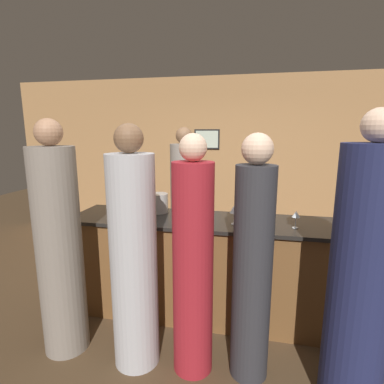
{
  "coord_description": "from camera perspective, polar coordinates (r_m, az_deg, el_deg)",
  "views": [
    {
      "loc": [
        0.46,
        -2.82,
        1.88
      ],
      "look_at": [
        -0.15,
        0.1,
        1.28
      ],
      "focal_mm": 28.0,
      "sensor_mm": 36.0,
      "label": 1
    }
  ],
  "objects": [
    {
      "name": "wine_bottle_0",
      "position": [
        3.31,
        -11.99,
        -1.88
      ],
      "size": [
        0.08,
        0.08,
        0.28
      ],
      "color": "black",
      "rests_on": "bar_counter"
    },
    {
      "name": "guest_2",
      "position": [
        2.77,
        -23.96,
        -9.82
      ],
      "size": [
        0.37,
        0.37,
        1.98
      ],
      "color": "gray",
      "rests_on": "ground_plane"
    },
    {
      "name": "wine_glass_1",
      "position": [
        2.84,
        19.21,
        -4.13
      ],
      "size": [
        0.07,
        0.07,
        0.16
      ],
      "color": "silver",
      "rests_on": "bar_counter"
    },
    {
      "name": "bartender",
      "position": [
        3.74,
        -1.47,
        -3.69
      ],
      "size": [
        0.34,
        0.34,
        1.93
      ],
      "rotation": [
        0.0,
        0.0,
        3.14
      ],
      "color": "gray",
      "rests_on": "ground_plane"
    },
    {
      "name": "wine_bottle_2",
      "position": [
        3.07,
        -14.82,
        -2.8
      ],
      "size": [
        0.08,
        0.08,
        0.31
      ],
      "color": "black",
      "rests_on": "bar_counter"
    },
    {
      "name": "wine_glass_2",
      "position": [
        2.81,
        8.04,
        -3.33
      ],
      "size": [
        0.08,
        0.08,
        0.18
      ],
      "color": "silver",
      "rests_on": "bar_counter"
    },
    {
      "name": "guest_4",
      "position": [
        2.3,
        29.5,
        -14.31
      ],
      "size": [
        0.4,
        0.4,
        2.02
      ],
      "color": "#1E234C",
      "rests_on": "ground_plane"
    },
    {
      "name": "guest_0",
      "position": [
        2.44,
        -11.06,
        -12.36
      ],
      "size": [
        0.37,
        0.37,
        1.94
      ],
      "color": "#B2B2B7",
      "rests_on": "ground_plane"
    },
    {
      "name": "back_wall",
      "position": [
        5.29,
        6.79,
        6.16
      ],
      "size": [
        8.0,
        0.08,
        2.8
      ],
      "color": "#A37547",
      "rests_on": "ground_plane"
    },
    {
      "name": "ice_bucket",
      "position": [
        3.23,
        -6.4,
        -2.09
      ],
      "size": [
        0.2,
        0.2,
        0.2
      ],
      "color": "#9E9993",
      "rests_on": "bar_counter"
    },
    {
      "name": "guest_1",
      "position": [
        2.33,
        11.43,
        -13.9
      ],
      "size": [
        0.29,
        0.29,
        1.87
      ],
      "color": "#2D2D33",
      "rests_on": "ground_plane"
    },
    {
      "name": "ground_plane",
      "position": [
        3.42,
        2.26,
        -21.92
      ],
      "size": [
        14.0,
        14.0,
        0.0
      ],
      "primitive_type": "plane",
      "color": "#4C3823"
    },
    {
      "name": "wine_bottle_1",
      "position": [
        3.17,
        -1.0,
        -1.92
      ],
      "size": [
        0.07,
        0.07,
        0.3
      ],
      "color": "black",
      "rests_on": "bar_counter"
    },
    {
      "name": "guest_3",
      "position": [
        2.34,
        0.18,
        -13.87
      ],
      "size": [
        0.31,
        0.31,
        1.87
      ],
      "color": "maroon",
      "rests_on": "ground_plane"
    },
    {
      "name": "wine_glass_0",
      "position": [
        2.74,
        26.93,
        -5.26
      ],
      "size": [
        0.07,
        0.07,
        0.16
      ],
      "color": "silver",
      "rests_on": "bar_counter"
    },
    {
      "name": "bar_counter",
      "position": [
        3.16,
        2.33,
        -14.11
      ],
      "size": [
        2.72,
        0.68,
        1.03
      ],
      "color": "brown",
      "rests_on": "ground_plane"
    }
  ]
}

